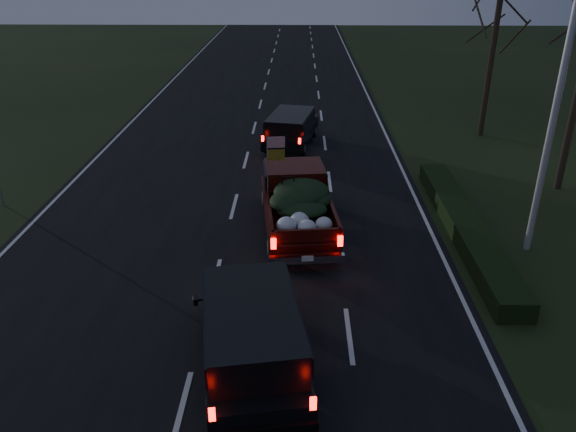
# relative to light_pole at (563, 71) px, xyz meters

# --- Properties ---
(ground) EXTENTS (120.00, 120.00, 0.00)m
(ground) POSITION_rel_light_pole_xyz_m (-9.50, -2.00, -5.48)
(ground) COLOR black
(ground) RESTS_ON ground
(road_asphalt) EXTENTS (14.00, 120.00, 0.02)m
(road_asphalt) POSITION_rel_light_pole_xyz_m (-9.50, -2.00, -5.47)
(road_asphalt) COLOR black
(road_asphalt) RESTS_ON ground
(hedge_row) EXTENTS (1.00, 10.00, 0.60)m
(hedge_row) POSITION_rel_light_pole_xyz_m (-1.70, 1.00, -5.18)
(hedge_row) COLOR black
(hedge_row) RESTS_ON ground
(light_pole) EXTENTS (0.50, 0.90, 9.16)m
(light_pole) POSITION_rel_light_pole_xyz_m (0.00, 0.00, 0.00)
(light_pole) COLOR silver
(light_pole) RESTS_ON ground
(bare_tree_far) EXTENTS (3.60, 3.60, 7.00)m
(bare_tree_far) POSITION_rel_light_pole_xyz_m (2.00, 12.00, -0.25)
(bare_tree_far) COLOR black
(bare_tree_far) RESTS_ON ground
(pickup_truck) EXTENTS (2.65, 5.66, 2.87)m
(pickup_truck) POSITION_rel_light_pole_xyz_m (-7.20, 1.26, -4.41)
(pickup_truck) COLOR #3A0B07
(pickup_truck) RESTS_ON ground
(lead_suv) EXTENTS (2.67, 4.71, 1.27)m
(lead_suv) POSITION_rel_light_pole_xyz_m (-7.54, 10.15, -4.52)
(lead_suv) COLOR black
(lead_suv) RESTS_ON ground
(rear_suv) EXTENTS (2.81, 5.13, 1.40)m
(rear_suv) POSITION_rel_light_pole_xyz_m (-8.14, -5.73, -4.42)
(rear_suv) COLOR black
(rear_suv) RESTS_ON ground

